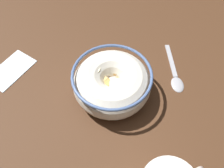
# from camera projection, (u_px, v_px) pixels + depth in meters

# --- Properties ---
(ground_plane) EXTENTS (1.34, 1.34, 0.02)m
(ground_plane) POSITION_uv_depth(u_px,v_px,m) (112.00, 94.00, 0.52)
(ground_plane) COLOR #472B19
(cereal_bowl) EXTENTS (0.16, 0.16, 0.06)m
(cereal_bowl) POSITION_uv_depth(u_px,v_px,m) (112.00, 83.00, 0.49)
(cereal_bowl) COLOR silver
(cereal_bowl) RESTS_ON ground_plane
(spoon) EXTENTS (0.07, 0.13, 0.01)m
(spoon) POSITION_uv_depth(u_px,v_px,m) (176.00, 77.00, 0.53)
(spoon) COLOR #A5A5AD
(spoon) RESTS_ON ground_plane
(folded_napkin) EXTENTS (0.12, 0.10, 0.00)m
(folded_napkin) POSITION_uv_depth(u_px,v_px,m) (11.00, 70.00, 0.55)
(folded_napkin) COLOR silver
(folded_napkin) RESTS_ON ground_plane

